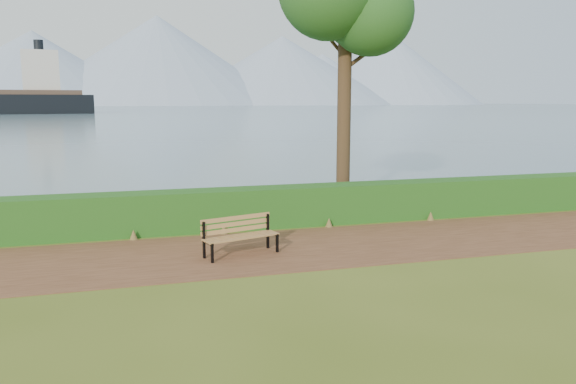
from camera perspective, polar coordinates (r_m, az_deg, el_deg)
name	(u,v)px	position (r m, az deg, el deg)	size (l,w,h in m)	color
ground	(291,252)	(11.97, 0.33, -6.16)	(140.00, 140.00, 0.00)	#4A5919
path	(287,249)	(12.24, -0.07, -5.78)	(40.00, 3.40, 0.01)	#502F1B
hedge	(263,207)	(14.30, -2.59, -1.55)	(32.00, 0.85, 1.00)	#194F16
water	(133,107)	(271.11, -15.44, 8.30)	(700.00, 510.00, 0.00)	#3F5765
mountains	(115,65)	(417.88, -17.15, 12.26)	(585.00, 190.00, 70.00)	#8294AD
bench	(239,233)	(11.73, -4.96, -4.17)	(1.67, 0.89, 0.80)	black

